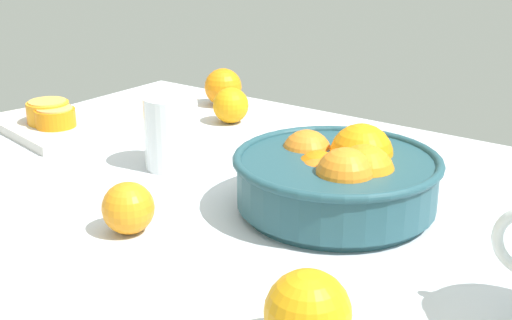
# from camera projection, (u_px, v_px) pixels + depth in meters

# --- Properties ---
(ground_plane) EXTENTS (1.33, 0.89, 0.03)m
(ground_plane) POSITION_uv_depth(u_px,v_px,m) (283.00, 214.00, 0.97)
(ground_plane) COLOR silver
(fruit_bowl) EXTENTS (0.28, 0.28, 0.12)m
(fruit_bowl) POSITION_uv_depth(u_px,v_px,m) (338.00, 177.00, 0.93)
(fruit_bowl) COLOR #234C56
(fruit_bowl) RESTS_ON ground_plane
(juice_glass) EXTENTS (0.09, 0.09, 0.12)m
(juice_glass) POSITION_uv_depth(u_px,v_px,m) (172.00, 137.00, 1.09)
(juice_glass) COLOR white
(juice_glass) RESTS_ON ground_plane
(cutting_board) EXTENTS (0.28, 0.20, 0.02)m
(cutting_board) POSITION_uv_depth(u_px,v_px,m) (50.00, 127.00, 1.29)
(cutting_board) COLOR beige
(cutting_board) RESTS_ON ground_plane
(orange_half_0) EXTENTS (0.08, 0.08, 0.04)m
(orange_half_0) POSITION_uv_depth(u_px,v_px,m) (48.00, 112.00, 1.28)
(orange_half_0) COLOR orange
(orange_half_0) RESTS_ON cutting_board
(orange_half_1) EXTENTS (0.07, 0.07, 0.04)m
(orange_half_1) POSITION_uv_depth(u_px,v_px,m) (55.00, 117.00, 1.25)
(orange_half_1) COLOR orange
(orange_half_1) RESTS_ON cutting_board
(orange_half_2) EXTENTS (0.08, 0.08, 0.04)m
(orange_half_2) POSITION_uv_depth(u_px,v_px,m) (48.00, 112.00, 1.28)
(orange_half_2) COLOR orange
(orange_half_2) RESTS_ON cutting_board
(loose_orange_0) EXTENTS (0.07, 0.07, 0.07)m
(loose_orange_0) POSITION_uv_depth(u_px,v_px,m) (128.00, 208.00, 0.87)
(loose_orange_0) COLOR orange
(loose_orange_0) RESTS_ON ground_plane
(loose_orange_1) EXTENTS (0.08, 0.08, 0.08)m
(loose_orange_1) POSITION_uv_depth(u_px,v_px,m) (223.00, 87.00, 1.45)
(loose_orange_1) COLOR orange
(loose_orange_1) RESTS_ON ground_plane
(loose_orange_3) EXTENTS (0.07, 0.07, 0.07)m
(loose_orange_3) POSITION_uv_depth(u_px,v_px,m) (231.00, 105.00, 1.33)
(loose_orange_3) COLOR orange
(loose_orange_3) RESTS_ON ground_plane
(loose_orange_4) EXTENTS (0.08, 0.08, 0.08)m
(loose_orange_4) POSITION_uv_depth(u_px,v_px,m) (308.00, 313.00, 0.63)
(loose_orange_4) COLOR orange
(loose_orange_4) RESTS_ON ground_plane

